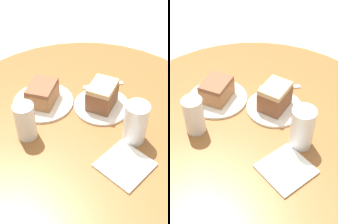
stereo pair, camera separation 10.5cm
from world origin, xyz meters
TOP-DOWN VIEW (x-y plane):
  - ground_plane at (0.00, 0.00)m, footprint 8.00×8.00m
  - table at (0.00, 0.00)m, footprint 1.04×1.04m
  - plate_near at (0.10, -0.00)m, footprint 0.20×0.20m
  - plate_far at (-0.03, 0.17)m, footprint 0.22×0.22m
  - cake_slice_near at (0.10, -0.00)m, footprint 0.13×0.12m
  - cake_slice_far at (-0.03, 0.17)m, footprint 0.14×0.13m
  - glass_lemonade at (-0.18, 0.09)m, footprint 0.07×0.07m
  - glass_water at (0.05, -0.18)m, footprint 0.07×0.07m
  - napkin_stack at (-0.06, -0.22)m, footprint 0.15×0.15m
  - fork at (0.19, 0.07)m, footprint 0.14×0.11m

SIDE VIEW (x-z plane):
  - ground_plane at x=0.00m, z-range 0.00..0.00m
  - table at x=0.00m, z-range 0.18..0.91m
  - fork at x=0.19m, z-range 0.73..0.74m
  - napkin_stack at x=-0.06m, z-range 0.73..0.74m
  - plate_near at x=0.10m, z-range 0.73..0.74m
  - plate_far at x=-0.03m, z-range 0.73..0.74m
  - cake_slice_far at x=-0.03m, z-range 0.74..0.82m
  - cake_slice_near at x=0.10m, z-range 0.74..0.83m
  - glass_lemonade at x=-0.18m, z-range 0.72..0.85m
  - glass_water at x=0.05m, z-range 0.73..0.87m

